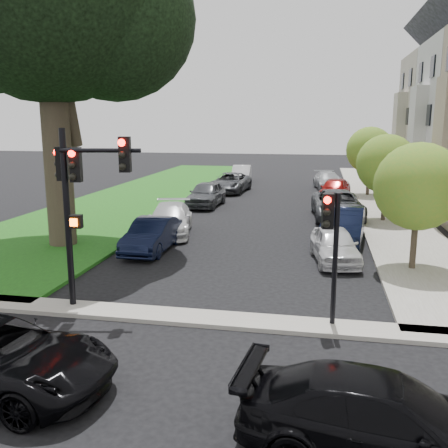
% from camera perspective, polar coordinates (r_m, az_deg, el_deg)
% --- Properties ---
extents(ground, '(140.00, 140.00, 0.00)m').
position_cam_1_polar(ground, '(11.68, -4.82, -14.65)').
color(ground, black).
rests_on(ground, ground).
extents(grass_strip, '(8.00, 44.00, 0.12)m').
position_cam_1_polar(grass_strip, '(36.44, -8.26, 3.51)').
color(grass_strip, '#1D4A17').
rests_on(grass_strip, ground).
extents(sidewalk_right, '(3.50, 44.00, 0.12)m').
position_cam_1_polar(sidewalk_right, '(34.65, 17.21, 2.69)').
color(sidewalk_right, gray).
rests_on(sidewalk_right, ground).
extents(sidewalk_cross, '(60.00, 1.00, 0.12)m').
position_cam_1_polar(sidewalk_cross, '(13.42, -2.48, -10.72)').
color(sidewalk_cross, gray).
rests_on(sidewalk_cross, ground).
extents(small_tree_a, '(3.00, 3.00, 4.50)m').
position_cam_1_polar(small_tree_a, '(18.21, 21.32, 4.01)').
color(small_tree_a, '#3B3427').
rests_on(small_tree_a, ground).
extents(small_tree_b, '(3.03, 3.03, 4.54)m').
position_cam_1_polar(small_tree_b, '(26.84, 18.07, 6.53)').
color(small_tree_b, '#3B3427').
rests_on(small_tree_b, ground).
extents(small_tree_c, '(3.20, 3.20, 4.81)m').
position_cam_1_polar(small_tree_c, '(36.06, 16.33, 8.09)').
color(small_tree_c, '#3B3427').
rests_on(small_tree_c, ground).
extents(traffic_signal_main, '(2.45, 0.64, 5.00)m').
position_cam_1_polar(traffic_signal_main, '(13.93, -16.18, 4.11)').
color(traffic_signal_main, black).
rests_on(traffic_signal_main, ground).
extents(traffic_signal_secondary, '(0.46, 0.37, 3.47)m').
position_cam_1_polar(traffic_signal_secondary, '(12.56, 12.17, -1.24)').
color(traffic_signal_secondary, black).
rests_on(traffic_signal_secondary, ground).
extents(car_cross_far, '(4.77, 2.36, 1.33)m').
position_cam_1_polar(car_cross_far, '(8.62, 17.85, -20.48)').
color(car_cross_far, black).
rests_on(car_cross_far, ground).
extents(car_parked_0, '(2.08, 3.99, 1.30)m').
position_cam_1_polar(car_parked_0, '(19.02, 12.54, -2.35)').
color(car_parked_0, silver).
rests_on(car_parked_0, ground).
extents(car_parked_1, '(2.16, 4.89, 1.56)m').
position_cam_1_polar(car_parked_1, '(21.74, 13.42, -0.29)').
color(car_parked_1, black).
rests_on(car_parked_1, ground).
extents(car_parked_2, '(2.94, 5.66, 1.52)m').
position_cam_1_polar(car_parked_2, '(27.43, 12.85, 2.15)').
color(car_parked_2, '#3F4247').
rests_on(car_parked_2, ground).
extents(car_parked_3, '(2.49, 4.52, 1.45)m').
position_cam_1_polar(car_parked_3, '(34.07, 12.54, 3.92)').
color(car_parked_3, maroon).
rests_on(car_parked_3, ground).
extents(car_parked_4, '(2.55, 4.79, 1.32)m').
position_cam_1_polar(car_parked_4, '(39.34, 11.80, 4.87)').
color(car_parked_4, '#999BA0').
rests_on(car_parked_4, ground).
extents(car_parked_5, '(1.43, 4.06, 1.33)m').
position_cam_1_polar(car_parked_5, '(20.28, -8.23, -1.27)').
color(car_parked_5, black).
rests_on(car_parked_5, ground).
extents(car_parked_6, '(2.86, 5.06, 1.38)m').
position_cam_1_polar(car_parked_6, '(23.33, -6.19, 0.55)').
color(car_parked_6, silver).
rests_on(car_parked_6, ground).
extents(car_parked_7, '(1.95, 4.53, 1.52)m').
position_cam_1_polar(car_parked_7, '(30.74, -2.06, 3.44)').
color(car_parked_7, '#3F4247').
rests_on(car_parked_7, ground).
extents(car_parked_8, '(2.72, 5.26, 1.42)m').
position_cam_1_polar(car_parked_8, '(36.93, 0.70, 4.76)').
color(car_parked_8, '#3F4247').
rests_on(car_parked_8, ground).
extents(car_parked_9, '(1.89, 4.48, 1.44)m').
position_cam_1_polar(car_parked_9, '(42.97, 2.02, 5.74)').
color(car_parked_9, silver).
rests_on(car_parked_9, ground).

